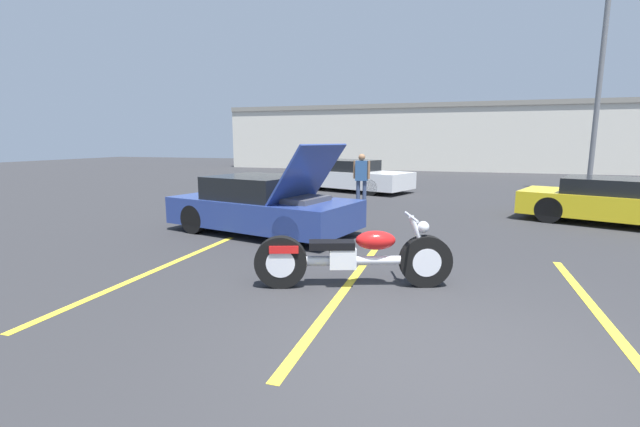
% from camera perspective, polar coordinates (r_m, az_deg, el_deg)
% --- Properties ---
extents(ground_plane, '(80.00, 80.00, 0.00)m').
position_cam_1_polar(ground_plane, '(4.22, 15.34, -18.69)').
color(ground_plane, '#2D2D30').
extents(parking_stripe_foreground, '(0.12, 4.72, 0.01)m').
position_cam_1_polar(parking_stripe_foreground, '(7.16, -21.06, -7.04)').
color(parking_stripe_foreground, yellow).
rests_on(parking_stripe_foreground, ground).
extents(parking_stripe_middle, '(0.12, 4.72, 0.01)m').
position_cam_1_polar(parking_stripe_middle, '(5.83, 3.22, -10.18)').
color(parking_stripe_middle, yellow).
rests_on(parking_stripe_middle, ground).
extents(parking_stripe_back, '(0.12, 4.72, 0.01)m').
position_cam_1_polar(parking_stripe_back, '(5.91, 33.50, -11.56)').
color(parking_stripe_back, yellow).
rests_on(parking_stripe_back, ground).
extents(far_building, '(32.00, 4.20, 4.40)m').
position_cam_1_polar(far_building, '(31.02, 17.75, 9.89)').
color(far_building, beige).
rests_on(far_building, ground).
extents(light_pole, '(1.21, 0.28, 8.52)m').
position_cam_1_polar(light_pole, '(19.16, 33.62, 16.12)').
color(light_pole, slate).
rests_on(light_pole, ground).
extents(motorcycle, '(2.60, 1.10, 0.99)m').
position_cam_1_polar(motorcycle, '(5.87, 4.42, -5.80)').
color(motorcycle, black).
rests_on(motorcycle, ground).
extents(show_car_hood_open, '(4.36, 2.77, 1.92)m').
position_cam_1_polar(show_car_hood_open, '(9.33, -7.50, 1.04)').
color(show_car_hood_open, navy).
rests_on(show_car_hood_open, ground).
extents(parked_car_left_row, '(5.10, 3.45, 1.22)m').
position_cam_1_polar(parked_car_left_row, '(17.21, 4.09, 4.99)').
color(parked_car_left_row, white).
rests_on(parked_car_left_row, ground).
extents(parked_car_mid_row, '(4.38, 3.08, 1.10)m').
position_cam_1_polar(parked_car_mid_row, '(12.43, 34.43, 1.29)').
color(parked_car_mid_row, yellow).
rests_on(parked_car_mid_row, ground).
extents(spectator_near_motorcycle, '(0.52, 0.21, 1.59)m').
position_cam_1_polar(spectator_near_motorcycle, '(13.22, 5.56, 5.10)').
color(spectator_near_motorcycle, '#38476B').
rests_on(spectator_near_motorcycle, ground).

